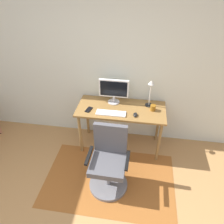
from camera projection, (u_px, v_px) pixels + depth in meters
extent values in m
cube|color=silver|center=(98.00, 63.00, 3.23)|extent=(6.00, 0.10, 2.60)
cube|color=brown|center=(110.00, 179.00, 3.09)|extent=(1.82, 1.15, 0.01)
cube|color=olive|center=(121.00, 109.00, 3.22)|extent=(1.32, 0.58, 0.03)
cylinder|color=olive|center=(80.00, 134.00, 3.33)|extent=(0.04, 0.04, 0.73)
cylinder|color=olive|center=(159.00, 142.00, 3.19)|extent=(0.04, 0.04, 0.73)
cylinder|color=olive|center=(87.00, 116.00, 3.70)|extent=(0.04, 0.04, 0.73)
cylinder|color=olive|center=(158.00, 123.00, 3.55)|extent=(0.04, 0.04, 0.73)
cylinder|color=#B2B2B7|center=(114.00, 102.00, 3.34)|extent=(0.18, 0.18, 0.01)
cylinder|color=#B2B2B7|center=(114.00, 99.00, 3.31)|extent=(0.04, 0.04, 0.09)
cube|color=white|center=(114.00, 88.00, 3.20)|extent=(0.44, 0.04, 0.28)
cube|color=black|center=(114.00, 89.00, 3.18)|extent=(0.40, 0.00, 0.24)
cube|color=white|center=(111.00, 113.00, 3.10)|extent=(0.43, 0.13, 0.02)
ellipsoid|color=black|center=(135.00, 115.00, 3.05)|extent=(0.06, 0.10, 0.03)
cylinder|color=#8F5916|center=(153.00, 108.00, 3.14)|extent=(0.08, 0.08, 0.09)
cube|color=black|center=(89.00, 110.00, 3.17)|extent=(0.10, 0.15, 0.01)
cylinder|color=black|center=(149.00, 105.00, 3.27)|extent=(0.11, 0.11, 0.01)
cylinder|color=beige|center=(150.00, 95.00, 3.16)|extent=(0.02, 0.02, 0.35)
cone|color=beige|center=(151.00, 82.00, 3.04)|extent=(0.09, 0.09, 0.06)
cylinder|color=slate|center=(108.00, 184.00, 3.00)|extent=(0.53, 0.53, 0.05)
cylinder|color=slate|center=(108.00, 175.00, 2.88)|extent=(0.06, 0.06, 0.36)
cube|color=#4C4C51|center=(108.00, 164.00, 2.75)|extent=(0.46, 0.46, 0.08)
cube|color=#4C4C51|center=(111.00, 138.00, 2.75)|extent=(0.43, 0.07, 0.45)
cube|color=black|center=(89.00, 155.00, 2.72)|extent=(0.05, 0.32, 0.03)
cube|color=black|center=(127.00, 160.00, 2.65)|extent=(0.05, 0.32, 0.03)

